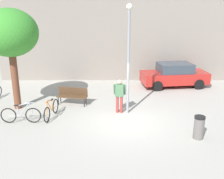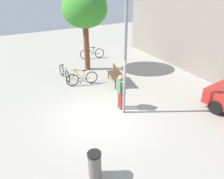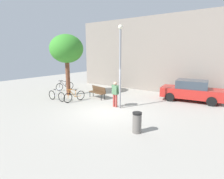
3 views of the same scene
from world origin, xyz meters
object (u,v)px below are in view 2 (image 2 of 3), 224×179
object	(u,v)px
lamppost	(125,48)
bicycle_orange	(82,78)
plaza_tree	(85,9)
trash_bin	(95,165)
bicycle_silver	(65,73)
bicycle_black	(92,53)
park_bench	(116,74)
person_by_lamppost	(120,90)

from	to	relation	value
lamppost	bicycle_orange	world-z (taller)	lamppost
plaza_tree	trash_bin	xyz separation A→B (m)	(8.25, -3.28, -3.30)
plaza_tree	bicycle_silver	world-z (taller)	plaza_tree
bicycle_orange	bicycle_black	bearing A→B (deg)	148.54
lamppost	bicycle_orange	distance (m)	4.50
park_bench	bicycle_silver	world-z (taller)	bicycle_silver
person_by_lamppost	plaza_tree	bearing A→B (deg)	173.63
plaza_tree	bicycle_black	bearing A→B (deg)	147.92
plaza_tree	bicycle_orange	world-z (taller)	plaza_tree
bicycle_black	bicycle_orange	distance (m)	4.47
person_by_lamppost	bicycle_orange	distance (m)	3.32
park_bench	bicycle_black	size ratio (longest dim) A/B	0.94
bicycle_black	bicycle_silver	xyz separation A→B (m)	(2.60, -2.95, 0.00)
person_by_lamppost	bicycle_orange	world-z (taller)	person_by_lamppost
plaza_tree	bicycle_silver	distance (m)	3.92
park_bench	bicycle_black	distance (m)	4.60
park_bench	bicycle_orange	xyz separation A→B (m)	(-0.75, -1.77, -0.16)
bicycle_silver	lamppost	bearing A→B (deg)	13.67
bicycle_orange	trash_bin	bearing A→B (deg)	-18.46
person_by_lamppost	bicycle_orange	size ratio (longest dim) A/B	0.93
person_by_lamppost	bicycle_black	bearing A→B (deg)	166.20
bicycle_black	trash_bin	bearing A→B (deg)	-23.70
bicycle_orange	lamppost	bearing A→B (deg)	8.77
park_bench	bicycle_orange	bearing A→B (deg)	-112.94
bicycle_silver	bicycle_black	bearing A→B (deg)	131.35
park_bench	plaza_tree	xyz separation A→B (m)	(-2.74, -0.58, 3.23)
bicycle_silver	park_bench	bearing A→B (deg)	50.49
trash_bin	bicycle_black	bearing A→B (deg)	156.30
park_bench	lamppost	bearing A→B (deg)	-22.97
plaza_tree	trash_bin	size ratio (longest dim) A/B	5.29
park_bench	trash_bin	bearing A→B (deg)	-34.99
person_by_lamppost	plaza_tree	distance (m)	5.94
bicycle_orange	trash_bin	world-z (taller)	bicycle_orange
person_by_lamppost	bicycle_black	distance (m)	7.26
trash_bin	bicycle_orange	bearing A→B (deg)	161.54
bicycle_silver	bicycle_orange	bearing A→B (deg)	26.87
lamppost	park_bench	world-z (taller)	lamppost
plaza_tree	bicycle_black	xyz separation A→B (m)	(-1.83, 1.15, -3.39)
lamppost	bicycle_black	bearing A→B (deg)	166.53
person_by_lamppost	bicycle_silver	size ratio (longest dim) A/B	0.92
person_by_lamppost	bicycle_silver	xyz separation A→B (m)	(-4.43, -1.23, -0.58)
park_bench	bicycle_silver	distance (m)	3.10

